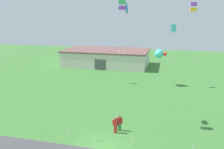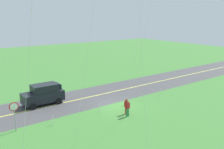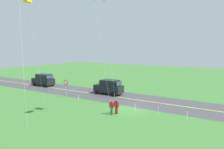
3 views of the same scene
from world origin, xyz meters
The scene contains 14 objects.
ground_plane centered at (0.00, 0.00, -0.05)m, with size 120.00×120.00×0.10m, color #3D7533.
person_adult_near centered at (0.50, 2.60, 0.86)m, with size 0.58×0.22×1.60m.
person_adult_companion centered at (0.79, 3.13, 0.86)m, with size 0.58×0.22×1.60m.
kite_red_low centered at (0.59, 4.77, 11.83)m, with size 0.56×2.47×12.30m.
kite_blue_mid centered at (0.83, 6.14, 11.54)m, with size 0.26×3.58×12.16m.
kite_yellow_high centered at (5.48, 19.70, 8.88)m, with size 0.95×0.74×9.73m.
kite_green_far centered at (7.13, 7.97, 11.70)m, with size 1.15×2.49×12.18m.
kite_cyan_top centered at (3.57, 19.77, 5.08)m, with size 2.10×2.42×5.78m.
warehouse_distant centered at (-8.48, 32.50, 1.75)m, with size 18.36×10.20×3.50m.
fence_post_0 centered at (-6.39, 0.70, 0.45)m, with size 0.05×0.05×0.90m, color silver.
fence_post_1 centered at (-3.48, 0.70, 0.45)m, with size 0.05×0.05×0.90m, color silver.
fence_post_2 centered at (-0.82, 0.70, 0.45)m, with size 0.05×0.05×0.90m, color silver.
fence_post_3 centered at (2.41, 0.70, 0.45)m, with size 0.05×0.05×0.90m, color silver.
fence_post_4 centered at (7.40, 0.70, 0.45)m, with size 0.05×0.05×0.90m, color silver.
Camera 1 is at (5.08, -17.27, 11.00)m, focal length 37.55 mm.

